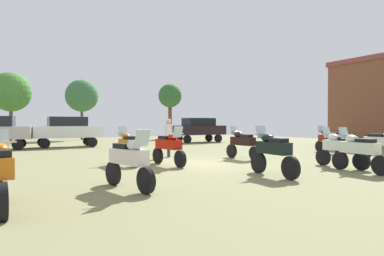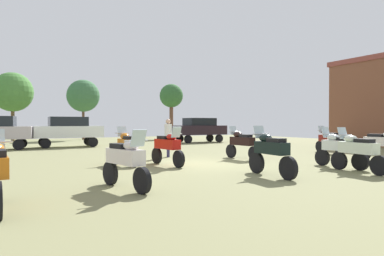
% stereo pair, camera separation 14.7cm
% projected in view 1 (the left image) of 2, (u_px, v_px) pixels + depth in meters
% --- Properties ---
extents(ground_plane, '(44.00, 52.00, 0.02)m').
position_uv_depth(ground_plane, '(196.00, 164.00, 13.23)').
color(ground_plane, olive).
extents(motorcycle_1, '(0.62, 2.16, 1.45)m').
position_uv_depth(motorcycle_1, '(169.00, 146.00, 12.60)').
color(motorcycle_1, black).
rests_on(motorcycle_1, ground).
extents(motorcycle_2, '(0.62, 2.12, 1.44)m').
position_uv_depth(motorcycle_2, '(359.00, 150.00, 10.89)').
color(motorcycle_2, black).
rests_on(motorcycle_2, ground).
extents(motorcycle_3, '(0.62, 2.17, 1.45)m').
position_uv_depth(motorcycle_3, '(128.00, 146.00, 12.90)').
color(motorcycle_3, black).
rests_on(motorcycle_3, ground).
extents(motorcycle_4, '(0.62, 2.11, 1.45)m').
position_uv_depth(motorcycle_4, '(242.00, 143.00, 14.90)').
color(motorcycle_4, black).
rests_on(motorcycle_4, ground).
extents(motorcycle_5, '(0.62, 2.13, 1.50)m').
position_uv_depth(motorcycle_5, '(273.00, 152.00, 10.08)').
color(motorcycle_5, black).
rests_on(motorcycle_5, ground).
extents(motorcycle_6, '(0.62, 2.21, 1.50)m').
position_uv_depth(motorcycle_6, '(383.00, 144.00, 13.58)').
color(motorcycle_6, black).
rests_on(motorcycle_6, ground).
extents(motorcycle_8, '(0.71, 2.07, 1.44)m').
position_uv_depth(motorcycle_8, '(129.00, 160.00, 8.06)').
color(motorcycle_8, black).
rests_on(motorcycle_8, ground).
extents(motorcycle_9, '(0.62, 2.16, 1.44)m').
position_uv_depth(motorcycle_9, '(340.00, 148.00, 12.04)').
color(motorcycle_9, black).
rests_on(motorcycle_9, ground).
extents(motorcycle_10, '(0.62, 2.09, 1.47)m').
position_uv_depth(motorcycle_10, '(0.00, 171.00, 6.10)').
color(motorcycle_10, black).
rests_on(motorcycle_10, ground).
extents(motorcycle_11, '(0.77, 2.15, 1.44)m').
position_uv_depth(motorcycle_11, '(329.00, 140.00, 17.90)').
color(motorcycle_11, black).
rests_on(motorcycle_11, ground).
extents(car_1, '(4.31, 1.83, 2.00)m').
position_uv_depth(car_1, '(199.00, 128.00, 27.90)').
color(car_1, black).
rests_on(car_1, ground).
extents(car_2, '(4.34, 1.90, 2.00)m').
position_uv_depth(car_2, '(67.00, 129.00, 22.47)').
color(car_2, black).
rests_on(car_2, ground).
extents(person_1, '(0.46, 0.46, 1.78)m').
position_uv_depth(person_1, '(169.00, 135.00, 15.79)').
color(person_1, '#2C294D').
rests_on(person_1, ground).
extents(tree_2, '(2.44, 2.44, 5.68)m').
position_uv_depth(tree_2, '(170.00, 97.00, 35.37)').
color(tree_2, brown).
rests_on(tree_2, ground).
extents(tree_4, '(3.09, 3.09, 5.76)m').
position_uv_depth(tree_4, '(82.00, 96.00, 32.49)').
color(tree_4, brown).
rests_on(tree_4, ground).
extents(tree_6, '(3.39, 3.39, 5.97)m').
position_uv_depth(tree_6, '(11.00, 92.00, 29.17)').
color(tree_6, brown).
rests_on(tree_6, ground).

